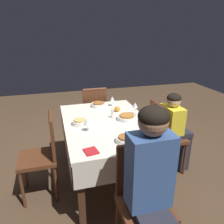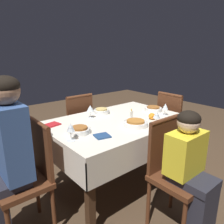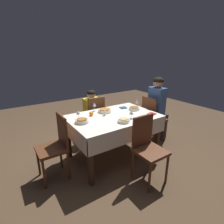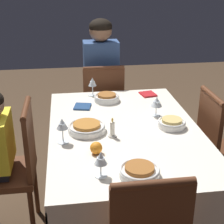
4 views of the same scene
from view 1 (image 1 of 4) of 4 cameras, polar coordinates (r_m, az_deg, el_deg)
The scene contains 20 objects.
ground_plane at distance 2.76m, azimuth -1.21°, elevation -16.60°, with size 8.00×8.00×0.00m, color #4C3826.
dining_table at distance 2.42m, azimuth -1.33°, elevation -4.61°, with size 1.37×0.92×0.73m.
chair_west at distance 1.78m, azimuth 7.83°, elevation -20.79°, with size 0.38×0.37×0.90m.
chair_south at distance 2.69m, azimuth 13.30°, elevation -5.56°, with size 0.37×0.38×0.90m.
chair_north at distance 2.36m, azimuth -17.52°, elevation -10.02°, with size 0.37×0.38×0.90m.
chair_east at distance 3.30m, azimuth -4.77°, elevation 0.02°, with size 0.38×0.37×0.90m.
person_adult_denim at distance 1.55m, azimuth 10.36°, elevation -18.40°, with size 0.34×0.30×1.25m.
person_child_yellow at distance 2.75m, azimuth 16.30°, elevation -4.20°, with size 0.30×0.33×1.00m.
bowl_west at distance 1.98m, azimuth 3.62°, elevation -7.06°, with size 0.19×0.19×0.06m.
wine_glass_west at distance 1.86m, azimuth 7.74°, elevation -6.51°, with size 0.07×0.07×0.14m.
bowl_south at distance 2.45m, azimuth 3.91°, elevation -1.34°, with size 0.23×0.23×0.06m.
wine_glass_south at distance 2.57m, azimuth 6.05°, elevation 1.66°, with size 0.07×0.07×0.15m.
bowl_north at distance 2.34m, azimuth -8.41°, elevation -2.57°, with size 0.17×0.17×0.06m.
wine_glass_north at distance 2.15m, azimuth -6.48°, elevation -2.64°, with size 0.08×0.08×0.13m.
bowl_east at distance 2.85m, azimuth -3.59°, elevation 1.98°, with size 0.20×0.20×0.06m.
wine_glass_east at distance 2.85m, azimuth 0.07°, elevation 3.36°, with size 0.06×0.06×0.13m.
candle_centerpiece at distance 2.48m, azimuth 0.10°, elevation -0.62°, with size 0.05×0.05×0.12m.
orange_fruit at distance 2.67m, azimuth 1.36°, elevation 0.81°, with size 0.07×0.07×0.07m, color orange.
napkin_red_folded at distance 1.84m, azimuth -5.49°, elevation -10.17°, with size 0.14×0.13×0.01m.
napkin_spare_side at distance 2.13m, azimuth 7.48°, elevation -5.70°, with size 0.14×0.14×0.01m.
Camera 1 is at (-2.12, 0.54, 1.68)m, focal length 35.00 mm.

